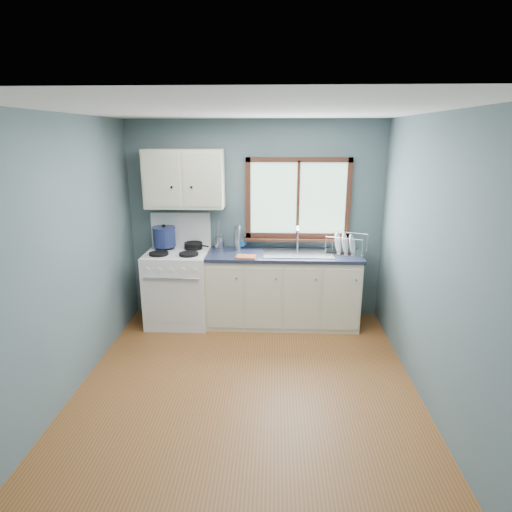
{
  "coord_description": "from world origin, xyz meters",
  "views": [
    {
      "loc": [
        0.25,
        -3.54,
        2.32
      ],
      "look_at": [
        0.05,
        0.9,
        1.05
      ],
      "focal_mm": 30.0,
      "sensor_mm": 36.0,
      "label": 1
    }
  ],
  "objects_px": {
    "base_cabinets": "(282,292)",
    "utensil_crock": "(219,242)",
    "sink": "(298,258)",
    "thermos": "(237,238)",
    "stockpot": "(164,236)",
    "dish_rack": "(346,248)",
    "skillet": "(194,244)",
    "gas_range": "(179,285)"
  },
  "relations": [
    {
      "from": "sink",
      "to": "thermos",
      "type": "bearing_deg",
      "value": 170.37
    },
    {
      "from": "sink",
      "to": "utensil_crock",
      "type": "distance_m",
      "value": 1.02
    },
    {
      "from": "dish_rack",
      "to": "thermos",
      "type": "bearing_deg",
      "value": -160.87
    },
    {
      "from": "utensil_crock",
      "to": "dish_rack",
      "type": "relative_size",
      "value": 0.67
    },
    {
      "from": "sink",
      "to": "utensil_crock",
      "type": "xyz_separation_m",
      "value": [
        -0.99,
        0.21,
        0.14
      ]
    },
    {
      "from": "base_cabinets",
      "to": "thermos",
      "type": "distance_m",
      "value": 0.89
    },
    {
      "from": "base_cabinets",
      "to": "skillet",
      "type": "xyz_separation_m",
      "value": [
        -1.13,
        0.14,
        0.57
      ]
    },
    {
      "from": "skillet",
      "to": "utensil_crock",
      "type": "relative_size",
      "value": 0.98
    },
    {
      "from": "base_cabinets",
      "to": "sink",
      "type": "bearing_deg",
      "value": -0.13
    },
    {
      "from": "skillet",
      "to": "dish_rack",
      "type": "bearing_deg",
      "value": 22.44
    },
    {
      "from": "sink",
      "to": "thermos",
      "type": "xyz_separation_m",
      "value": [
        -0.75,
        0.13,
        0.22
      ]
    },
    {
      "from": "utensil_crock",
      "to": "dish_rack",
      "type": "height_order",
      "value": "utensil_crock"
    },
    {
      "from": "sink",
      "to": "stockpot",
      "type": "xyz_separation_m",
      "value": [
        -1.67,
        0.13,
        0.23
      ]
    },
    {
      "from": "dish_rack",
      "to": "gas_range",
      "type": "bearing_deg",
      "value": -155.84
    },
    {
      "from": "base_cabinets",
      "to": "dish_rack",
      "type": "xyz_separation_m",
      "value": [
        0.77,
        0.06,
        0.57
      ]
    },
    {
      "from": "utensil_crock",
      "to": "base_cabinets",
      "type": "bearing_deg",
      "value": -14.67
    },
    {
      "from": "thermos",
      "to": "stockpot",
      "type": "bearing_deg",
      "value": -179.9
    },
    {
      "from": "gas_range",
      "to": "dish_rack",
      "type": "xyz_separation_m",
      "value": [
        2.07,
        0.08,
        0.49
      ]
    },
    {
      "from": "utensil_crock",
      "to": "thermos",
      "type": "bearing_deg",
      "value": -19.54
    },
    {
      "from": "skillet",
      "to": "thermos",
      "type": "xyz_separation_m",
      "value": [
        0.56,
        -0.01,
        0.09
      ]
    },
    {
      "from": "gas_range",
      "to": "stockpot",
      "type": "distance_m",
      "value": 0.64
    },
    {
      "from": "utensil_crock",
      "to": "dish_rack",
      "type": "distance_m",
      "value": 1.58
    },
    {
      "from": "skillet",
      "to": "thermos",
      "type": "relative_size",
      "value": 1.15
    },
    {
      "from": "skillet",
      "to": "thermos",
      "type": "distance_m",
      "value": 0.56
    },
    {
      "from": "skillet",
      "to": "utensil_crock",
      "type": "xyz_separation_m",
      "value": [
        0.32,
        0.07,
        0.01
      ]
    },
    {
      "from": "stockpot",
      "to": "dish_rack",
      "type": "xyz_separation_m",
      "value": [
        2.25,
        -0.06,
        -0.1
      ]
    },
    {
      "from": "skillet",
      "to": "gas_range",
      "type": "bearing_deg",
      "value": -113.84
    },
    {
      "from": "base_cabinets",
      "to": "stockpot",
      "type": "distance_m",
      "value": 1.64
    },
    {
      "from": "dish_rack",
      "to": "sink",
      "type": "bearing_deg",
      "value": -152.07
    },
    {
      "from": "sink",
      "to": "thermos",
      "type": "height_order",
      "value": "thermos"
    },
    {
      "from": "sink",
      "to": "skillet",
      "type": "relative_size",
      "value": 2.31
    },
    {
      "from": "thermos",
      "to": "base_cabinets",
      "type": "bearing_deg",
      "value": -12.56
    },
    {
      "from": "base_cabinets",
      "to": "utensil_crock",
      "type": "height_order",
      "value": "utensil_crock"
    },
    {
      "from": "skillet",
      "to": "utensil_crock",
      "type": "distance_m",
      "value": 0.33
    },
    {
      "from": "gas_range",
      "to": "thermos",
      "type": "bearing_deg",
      "value": 11.17
    },
    {
      "from": "gas_range",
      "to": "thermos",
      "type": "xyz_separation_m",
      "value": [
        0.74,
        0.15,
        0.58
      ]
    },
    {
      "from": "stockpot",
      "to": "skillet",
      "type": "bearing_deg",
      "value": 2.28
    },
    {
      "from": "gas_range",
      "to": "sink",
      "type": "bearing_deg",
      "value": 0.71
    },
    {
      "from": "skillet",
      "to": "sink",
      "type": "bearing_deg",
      "value": 18.7
    },
    {
      "from": "gas_range",
      "to": "stockpot",
      "type": "height_order",
      "value": "gas_range"
    },
    {
      "from": "skillet",
      "to": "thermos",
      "type": "bearing_deg",
      "value": 23.5
    },
    {
      "from": "gas_range",
      "to": "stockpot",
      "type": "bearing_deg",
      "value": 141.87
    }
  ]
}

